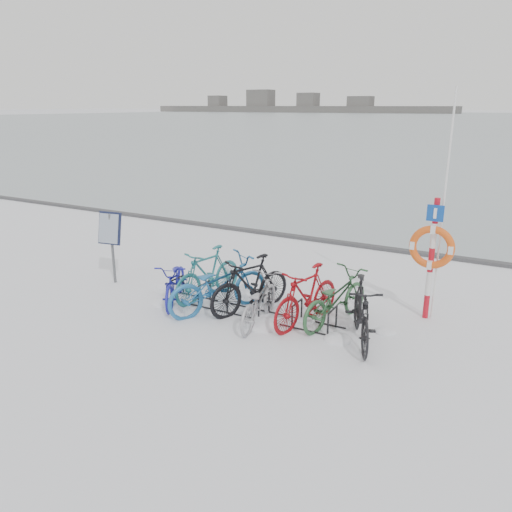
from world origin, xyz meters
name	(u,v)px	position (x,y,z in m)	size (l,w,h in m)	color
ground	(248,313)	(0.00, 0.00, 0.00)	(900.00, 900.00, 0.00)	white
quay_edge	(345,243)	(0.00, 5.90, 0.05)	(400.00, 0.25, 0.10)	#3F3F42
bike_rack	(248,305)	(0.00, 0.00, 0.18)	(4.00, 0.48, 0.46)	black
info_board	(110,232)	(-3.71, 0.04, 1.23)	(0.60, 0.30, 1.71)	#595B5E
lifebuoy_station	(432,247)	(3.21, 1.45, 1.47)	(0.84, 0.23, 4.38)	#B40E1D
shoreline	(289,107)	(-122.02, 260.00, 2.79)	(180.00, 12.00, 9.50)	#494949
bike_0	(176,280)	(-1.70, -0.17, 0.48)	(0.63, 1.82, 0.95)	#1B1C96
bike_1	(208,272)	(-1.20, 0.33, 0.58)	(0.55, 1.93, 1.16)	#206970
bike_2	(218,283)	(-0.61, -0.17, 0.59)	(0.79, 2.26, 1.18)	#21619A
bike_3	(250,283)	(-0.04, 0.15, 0.59)	(0.56, 1.98, 1.19)	black
bike_4	(259,299)	(0.39, -0.28, 0.47)	(0.63, 1.81, 0.95)	#919298
bike_5	(307,295)	(1.22, 0.12, 0.59)	(0.55, 1.96, 1.18)	maroon
bike_6	(335,297)	(1.69, 0.44, 0.53)	(0.70, 2.02, 1.06)	#2B5733
bike_7	(362,310)	(2.37, -0.11, 0.59)	(0.55, 1.96, 1.18)	black
snow_drifts	(255,316)	(0.17, -0.05, 0.00)	(5.57, 1.70, 0.24)	white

